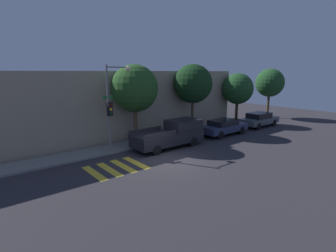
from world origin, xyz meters
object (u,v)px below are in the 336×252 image
at_px(traffic_light_pole, 113,99).
at_px(pickup_truck, 172,134).
at_px(tree_far_end, 238,89).
at_px(tree_behind_truck, 270,83).
at_px(sedan_middle, 259,119).
at_px(sedan_near_corner, 224,127).
at_px(tree_midblock, 193,84).
at_px(tree_near_corner, 135,89).

xyz_separation_m(traffic_light_pole, pickup_truck, (3.91, -1.27, -2.72)).
distance_m(tree_far_end, tree_behind_truck, 6.13).
bearing_deg(sedan_middle, sedan_near_corner, 180.00).
bearing_deg(tree_midblock, traffic_light_pole, -172.15).
distance_m(pickup_truck, tree_behind_truck, 17.47).
xyz_separation_m(tree_far_end, tree_behind_truck, (6.11, 0.00, 0.44)).
distance_m(pickup_truck, tree_near_corner, 4.34).
height_order(pickup_truck, tree_behind_truck, tree_behind_truck).
relative_size(traffic_light_pole, sedan_near_corner, 1.27).
height_order(traffic_light_pole, sedan_middle, traffic_light_pole).
relative_size(sedan_near_corner, tree_far_end, 0.87).
bearing_deg(tree_behind_truck, sedan_near_corner, -167.73).
distance_m(sedan_near_corner, tree_behind_truck, 11.88).
bearing_deg(tree_behind_truck, tree_midblock, -180.00).
height_order(tree_midblock, tree_far_end, tree_midblock).
xyz_separation_m(traffic_light_pole, tree_near_corner, (2.35, 1.15, 0.53)).
relative_size(traffic_light_pole, tree_midblock, 0.96).
bearing_deg(pickup_truck, tree_midblock, 28.70).
bearing_deg(sedan_near_corner, sedan_middle, -0.00).
bearing_deg(sedan_middle, tree_midblock, 160.84).
height_order(sedan_near_corner, sedan_middle, sedan_middle).
distance_m(pickup_truck, sedan_near_corner, 5.89).
relative_size(sedan_middle, tree_behind_truck, 0.78).
relative_size(pickup_truck, sedan_near_corner, 1.18).
bearing_deg(sedan_middle, pickup_truck, 180.00).
relative_size(sedan_middle, tree_far_end, 0.85).
xyz_separation_m(sedan_near_corner, tree_near_corner, (-7.43, 2.42, 3.46)).
bearing_deg(tree_far_end, tree_midblock, 180.00).
relative_size(sedan_near_corner, sedan_middle, 1.02).
distance_m(pickup_truck, sedan_middle, 11.39).
height_order(tree_near_corner, tree_midblock, tree_midblock).
height_order(traffic_light_pole, sedan_near_corner, traffic_light_pole).
relative_size(traffic_light_pole, pickup_truck, 1.08).
distance_m(traffic_light_pole, sedan_middle, 15.62).
height_order(pickup_truck, tree_near_corner, tree_near_corner).
distance_m(traffic_light_pole, pickup_truck, 4.93).
xyz_separation_m(tree_midblock, tree_far_end, (6.47, 0.00, -0.70)).
xyz_separation_m(sedan_middle, tree_near_corner, (-12.94, 2.42, 3.44)).
bearing_deg(sedan_near_corner, tree_near_corner, 161.97).
relative_size(sedan_middle, tree_midblock, 0.74).
bearing_deg(tree_near_corner, sedan_middle, -10.60).
xyz_separation_m(sedan_near_corner, tree_far_end, (5.01, 2.42, 2.94)).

